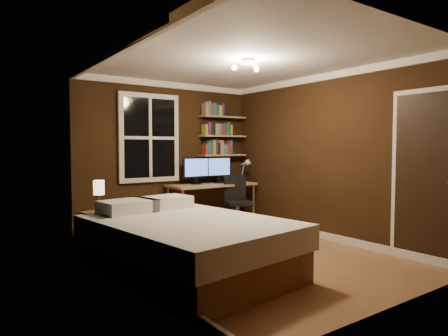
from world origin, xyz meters
TOP-DOWN VIEW (x-y plane):
  - floor at (0.00, 0.00)m, footprint 4.20×4.20m
  - wall_back at (0.00, 2.10)m, footprint 3.20×0.04m
  - wall_left at (-1.60, 0.00)m, footprint 0.04×4.20m
  - wall_right at (1.60, 0.00)m, footprint 0.04×4.20m
  - ceiling at (0.00, 0.00)m, footprint 3.20×4.20m
  - window at (-0.35, 2.06)m, footprint 1.06×0.06m
  - door at (1.59, -1.55)m, footprint 0.03×0.82m
  - ceiling_fixture at (0.00, -0.10)m, footprint 0.44×0.44m
  - bookshelf_lower at (1.08, 1.98)m, footprint 0.92×0.22m
  - books_row_lower at (1.08, 1.98)m, footprint 0.60×0.16m
  - bookshelf_middle at (1.08, 1.98)m, footprint 0.92×0.22m
  - books_row_middle at (1.08, 1.98)m, footprint 0.54×0.16m
  - bookshelf_upper at (1.08, 1.98)m, footprint 0.92×0.22m
  - books_row_upper at (1.08, 1.98)m, footprint 0.48×0.16m
  - bed at (-0.99, -0.27)m, footprint 1.90×2.44m
  - nightstand at (-1.39, 1.47)m, footprint 0.51×0.51m
  - bedside_lamp at (-1.39, 1.47)m, footprint 0.15×0.15m
  - radiator at (-0.51, 1.99)m, footprint 0.38×0.13m
  - desk at (0.71, 1.78)m, footprint 1.59×0.60m
  - monitor_left at (0.43, 1.86)m, footprint 0.51×0.12m
  - monitor_right at (0.90, 1.86)m, footprint 0.51×0.12m
  - desk_lamp at (1.34, 1.65)m, footprint 0.14×0.32m
  - office_chair at (0.95, 1.37)m, footprint 0.52×0.52m

SIDE VIEW (x-z plane):
  - floor at x=0.00m, z-range 0.00..0.00m
  - nightstand at x=-1.39m, z-range 0.00..0.50m
  - radiator at x=-0.51m, z-range 0.00..0.58m
  - bed at x=-0.99m, z-range -0.06..0.71m
  - office_chair at x=0.95m, z-range -0.12..0.79m
  - desk at x=0.71m, z-range 0.32..1.07m
  - bedside_lamp at x=-1.39m, z-range 0.50..0.94m
  - desk_lamp at x=1.34m, z-range 0.75..1.19m
  - monitor_left at x=0.43m, z-range 0.75..1.22m
  - monitor_right at x=0.90m, z-range 0.75..1.22m
  - door at x=1.59m, z-range 0.00..2.05m
  - wall_back at x=0.00m, z-range 0.00..2.50m
  - wall_left at x=-1.60m, z-range 0.00..2.50m
  - wall_right at x=1.60m, z-range 0.00..2.50m
  - bookshelf_lower at x=1.08m, z-range 1.24..1.26m
  - books_row_lower at x=1.08m, z-range 1.26..1.49m
  - window at x=-0.35m, z-range 0.82..2.28m
  - bookshelf_middle at x=1.08m, z-range 1.59..1.61m
  - books_row_middle at x=1.08m, z-range 1.61..1.84m
  - bookshelf_upper at x=1.08m, z-range 1.94..1.96m
  - books_row_upper at x=1.08m, z-range 1.96..2.20m
  - ceiling_fixture at x=0.00m, z-range 2.31..2.49m
  - ceiling at x=0.00m, z-range 2.49..2.51m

